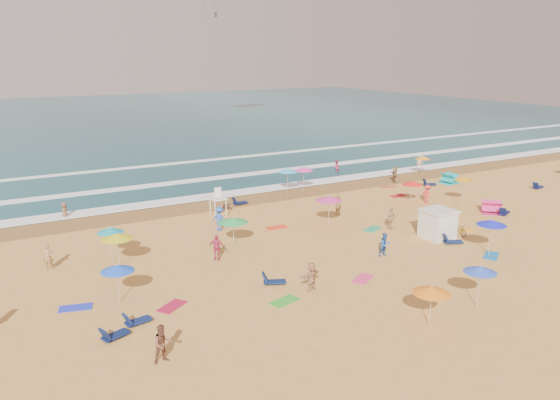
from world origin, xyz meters
TOP-DOWN VIEW (x-y plane):
  - ground at (0.00, 0.00)m, footprint 220.00×220.00m
  - ocean at (0.00, 84.00)m, footprint 220.00×140.00m
  - wet_sand at (0.00, 12.50)m, footprint 220.00×220.00m
  - surf_foam at (0.00, 21.32)m, footprint 200.00×18.70m
  - cabana at (7.43, -4.09)m, footprint 2.00×2.00m
  - cabana_roof at (7.43, -4.09)m, footprint 2.20×2.20m
  - bicycle at (9.33, -4.39)m, footprint 0.69×1.63m
  - lifeguard_stand at (-4.48, 8.76)m, footprint 1.20×1.20m
  - beach_umbrellas at (2.28, 0.31)m, footprint 61.70×28.20m
  - loungers at (3.72, -0.81)m, footprint 45.45×19.47m
  - towels at (0.81, -1.64)m, footprint 34.45×20.02m
  - popup_tents at (18.85, 3.30)m, footprint 7.50×11.92m
  - beachgoers at (0.66, 3.34)m, footprint 47.83×29.75m

SIDE VIEW (x-z plane):
  - ground at x=0.00m, z-range 0.00..0.00m
  - ocean at x=0.00m, z-range -0.09..0.09m
  - wet_sand at x=0.00m, z-range 0.01..0.01m
  - towels at x=0.81m, z-range 0.00..0.03m
  - surf_foam at x=0.00m, z-range 0.08..0.12m
  - loungers at x=3.72m, z-range 0.00..0.34m
  - bicycle at x=9.33m, z-range 0.00..0.83m
  - popup_tents at x=18.85m, z-range 0.00..1.20m
  - beachgoers at x=0.66m, z-range -0.26..1.89m
  - cabana at x=7.43m, z-range 0.00..2.00m
  - lifeguard_stand at x=-4.48m, z-range 0.00..2.10m
  - cabana_roof at x=7.43m, z-range 2.00..2.12m
  - beach_umbrellas at x=2.28m, z-range 1.77..2.53m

